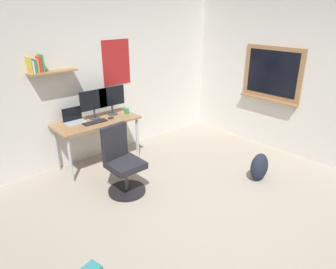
{
  "coord_description": "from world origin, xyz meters",
  "views": [
    {
      "loc": [
        -2.5,
        -2.06,
        2.37
      ],
      "look_at": [
        -0.04,
        0.72,
        0.85
      ],
      "focal_mm": 32.73,
      "sensor_mm": 36.0,
      "label": 1
    }
  ],
  "objects_px": {
    "monitor_primary": "(94,102)",
    "coffee_mug": "(127,111)",
    "office_chair": "(122,165)",
    "laptop": "(74,119)",
    "computer_mouse": "(111,118)",
    "backpack": "(259,167)",
    "monitor_secondary": "(112,99)",
    "keyboard": "(95,122)",
    "desk": "(97,126)"
  },
  "relations": [
    {
      "from": "monitor_primary",
      "to": "coffee_mug",
      "type": "distance_m",
      "value": 0.58
    },
    {
      "from": "office_chair",
      "to": "monitor_primary",
      "type": "distance_m",
      "value": 1.22
    },
    {
      "from": "laptop",
      "to": "coffee_mug",
      "type": "relative_size",
      "value": 3.37
    },
    {
      "from": "office_chair",
      "to": "computer_mouse",
      "type": "height_order",
      "value": "office_chair"
    },
    {
      "from": "backpack",
      "to": "monitor_secondary",
      "type": "bearing_deg",
      "value": 118.42
    },
    {
      "from": "laptop",
      "to": "keyboard",
      "type": "bearing_deg",
      "value": -43.75
    },
    {
      "from": "laptop",
      "to": "coffee_mug",
      "type": "distance_m",
      "value": 0.87
    },
    {
      "from": "laptop",
      "to": "backpack",
      "type": "relative_size",
      "value": 0.73
    },
    {
      "from": "backpack",
      "to": "keyboard",
      "type": "bearing_deg",
      "value": 128.93
    },
    {
      "from": "laptop",
      "to": "computer_mouse",
      "type": "relative_size",
      "value": 2.98
    },
    {
      "from": "monitor_primary",
      "to": "coffee_mug",
      "type": "height_order",
      "value": "monitor_primary"
    },
    {
      "from": "monitor_primary",
      "to": "keyboard",
      "type": "height_order",
      "value": "monitor_primary"
    },
    {
      "from": "monitor_secondary",
      "to": "computer_mouse",
      "type": "relative_size",
      "value": 4.46
    },
    {
      "from": "monitor_secondary",
      "to": "computer_mouse",
      "type": "height_order",
      "value": "monitor_secondary"
    },
    {
      "from": "monitor_primary",
      "to": "coffee_mug",
      "type": "xyz_separation_m",
      "value": [
        0.52,
        -0.12,
        -0.22
      ]
    },
    {
      "from": "monitor_primary",
      "to": "coffee_mug",
      "type": "relative_size",
      "value": 5.04
    },
    {
      "from": "desk",
      "to": "laptop",
      "type": "bearing_deg",
      "value": 153.89
    },
    {
      "from": "desk",
      "to": "computer_mouse",
      "type": "height_order",
      "value": "computer_mouse"
    },
    {
      "from": "office_chair",
      "to": "monitor_secondary",
      "type": "bearing_deg",
      "value": 63.11
    },
    {
      "from": "desk",
      "to": "backpack",
      "type": "relative_size",
      "value": 3.1
    },
    {
      "from": "monitor_secondary",
      "to": "office_chair",
      "type": "bearing_deg",
      "value": -116.89
    },
    {
      "from": "laptop",
      "to": "computer_mouse",
      "type": "bearing_deg",
      "value": -23.35
    },
    {
      "from": "monitor_primary",
      "to": "monitor_secondary",
      "type": "relative_size",
      "value": 1.0
    },
    {
      "from": "monitor_primary",
      "to": "backpack",
      "type": "xyz_separation_m",
      "value": [
        1.48,
        -2.12,
        -0.81
      ]
    },
    {
      "from": "monitor_secondary",
      "to": "coffee_mug",
      "type": "relative_size",
      "value": 5.04
    },
    {
      "from": "monitor_secondary",
      "to": "backpack",
      "type": "height_order",
      "value": "monitor_secondary"
    },
    {
      "from": "monitor_secondary",
      "to": "keyboard",
      "type": "relative_size",
      "value": 1.25
    },
    {
      "from": "desk",
      "to": "laptop",
      "type": "xyz_separation_m",
      "value": [
        -0.3,
        0.14,
        0.14
      ]
    },
    {
      "from": "desk",
      "to": "monitor_secondary",
      "type": "relative_size",
      "value": 2.83
    },
    {
      "from": "backpack",
      "to": "desk",
      "type": "bearing_deg",
      "value": 126.7
    },
    {
      "from": "monitor_secondary",
      "to": "coffee_mug",
      "type": "bearing_deg",
      "value": -31.92
    },
    {
      "from": "monitor_secondary",
      "to": "keyboard",
      "type": "bearing_deg",
      "value": -158.07
    },
    {
      "from": "monitor_primary",
      "to": "office_chair",
      "type": "bearing_deg",
      "value": -100.68
    },
    {
      "from": "backpack",
      "to": "monitor_primary",
      "type": "bearing_deg",
      "value": 124.84
    },
    {
      "from": "keyboard",
      "to": "monitor_primary",
      "type": "bearing_deg",
      "value": 60.17
    },
    {
      "from": "computer_mouse",
      "to": "coffee_mug",
      "type": "height_order",
      "value": "coffee_mug"
    },
    {
      "from": "desk",
      "to": "keyboard",
      "type": "bearing_deg",
      "value": -131.14
    },
    {
      "from": "keyboard",
      "to": "backpack",
      "type": "height_order",
      "value": "keyboard"
    },
    {
      "from": "monitor_primary",
      "to": "backpack",
      "type": "relative_size",
      "value": 1.09
    },
    {
      "from": "desk",
      "to": "backpack",
      "type": "xyz_separation_m",
      "value": [
        1.51,
        -2.03,
        -0.46
      ]
    },
    {
      "from": "desk",
      "to": "office_chair",
      "type": "relative_size",
      "value": 1.38
    },
    {
      "from": "computer_mouse",
      "to": "backpack",
      "type": "height_order",
      "value": "computer_mouse"
    },
    {
      "from": "coffee_mug",
      "to": "backpack",
      "type": "bearing_deg",
      "value": -64.53
    },
    {
      "from": "desk",
      "to": "backpack",
      "type": "bearing_deg",
      "value": -53.3
    },
    {
      "from": "keyboard",
      "to": "office_chair",
      "type": "bearing_deg",
      "value": -96.36
    },
    {
      "from": "laptop",
      "to": "backpack",
      "type": "bearing_deg",
      "value": -50.24
    },
    {
      "from": "laptop",
      "to": "monitor_primary",
      "type": "distance_m",
      "value": 0.4
    },
    {
      "from": "monitor_secondary",
      "to": "computer_mouse",
      "type": "distance_m",
      "value": 0.34
    },
    {
      "from": "desk",
      "to": "office_chair",
      "type": "bearing_deg",
      "value": -99.81
    },
    {
      "from": "computer_mouse",
      "to": "monitor_secondary",
      "type": "bearing_deg",
      "value": 49.44
    }
  ]
}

